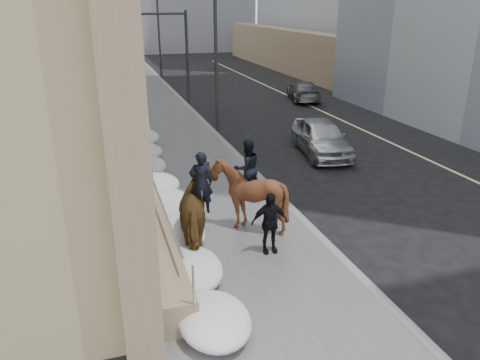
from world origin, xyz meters
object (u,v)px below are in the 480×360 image
object	(u,v)px
pedestrian	(269,223)
car_grey	(303,91)
mounted_horse_left	(201,210)
mounted_horse_right	(248,192)
car_silver	(321,137)

from	to	relation	value
pedestrian	car_grey	world-z (taller)	pedestrian
car_grey	mounted_horse_left	bearing A→B (deg)	72.68
mounted_horse_right	car_grey	xyz separation A→B (m)	(10.07, 17.97, -0.62)
mounted_horse_left	car_silver	world-z (taller)	mounted_horse_left
mounted_horse_left	car_grey	bearing A→B (deg)	-112.80
car_silver	car_grey	size ratio (longest dim) A/B	1.02
mounted_horse_right	pedestrian	xyz separation A→B (m)	(0.10, -1.54, -0.31)
car_silver	car_grey	xyz separation A→B (m)	(4.49, 11.68, -0.14)
mounted_horse_right	car_grey	size ratio (longest dim) A/B	0.60
mounted_horse_left	pedestrian	distance (m)	1.86
car_silver	mounted_horse_left	bearing A→B (deg)	-125.80
car_silver	car_grey	distance (m)	12.51
mounted_horse_left	mounted_horse_right	bearing A→B (deg)	-143.12
pedestrian	car_grey	bearing A→B (deg)	66.94
mounted_horse_right	car_silver	size ratio (longest dim) A/B	0.58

